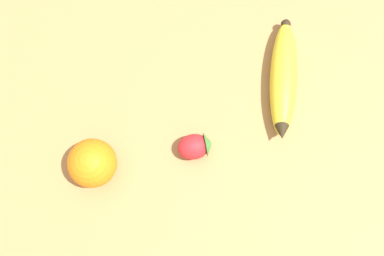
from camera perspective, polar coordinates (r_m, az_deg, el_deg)
ground_plane at (r=0.71m, az=-3.72°, el=11.22°), size 3.00×3.00×0.00m
banana at (r=0.68m, az=11.54°, el=6.13°), size 0.13×0.17×0.04m
orange at (r=0.63m, az=-12.55°, el=-4.38°), size 0.07×0.07×0.07m
strawberry at (r=0.64m, az=0.51°, el=-2.34°), size 0.06×0.06×0.04m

